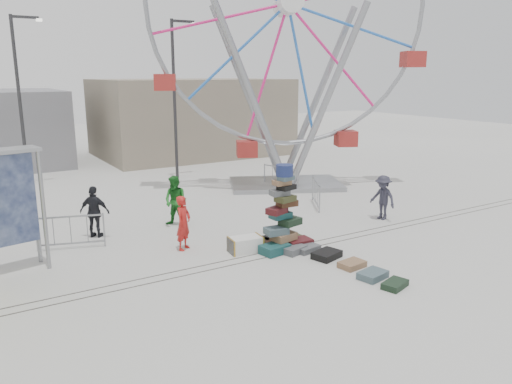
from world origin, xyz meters
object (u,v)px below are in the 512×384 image
barricade_wheel_front (316,193)px  steamer_trunk (245,244)px  barricade_wheel_back (281,178)px  pedestrian_black (95,212)px  lamp_post_left (21,93)px  suitcase_tower (282,225)px  pedestrian_red (183,223)px  lamp_post_right (176,91)px  pedestrian_grey (383,197)px  barricade_dummy_c (71,232)px  pedestrian_green (176,201)px  ferris_wheel (288,29)px

barricade_wheel_front → steamer_trunk: bearing=151.3°
barricade_wheel_back → pedestrian_black: 9.72m
lamp_post_left → suitcase_tower: (5.46, -13.97, -3.73)m
lamp_post_left → pedestrian_red: size_ratio=4.67×
suitcase_tower → pedestrian_red: 3.08m
barricade_wheel_front → pedestrian_black: 8.82m
steamer_trunk → suitcase_tower: bearing=-9.5°
lamp_post_right → pedestrian_grey: size_ratio=4.76×
barricade_wheel_back → lamp_post_left: bearing=-142.6°
suitcase_tower → barricade_wheel_front: size_ratio=1.34×
barricade_dummy_c → pedestrian_green: pedestrian_green is taller
ferris_wheel → suitcase_tower: bearing=-100.4°
suitcase_tower → ferris_wheel: ferris_wheel is taller
pedestrian_black → suitcase_tower: bearing=178.0°
barricade_dummy_c → steamer_trunk: bearing=-16.6°
barricade_dummy_c → pedestrian_green: 3.82m
ferris_wheel → lamp_post_right: bearing=152.7°
barricade_dummy_c → pedestrian_red: (3.00, -1.87, 0.31)m
suitcase_tower → lamp_post_left: bearing=105.8°
steamer_trunk → pedestrian_red: 2.04m
pedestrian_black → barricade_wheel_front: bearing=-144.9°
steamer_trunk → pedestrian_grey: 6.23m
lamp_post_right → barricade_wheel_front: size_ratio=4.00×
steamer_trunk → pedestrian_red: size_ratio=0.59×
suitcase_tower → steamer_trunk: bearing=158.5°
pedestrian_black → pedestrian_green: bearing=-144.8°
ferris_wheel → pedestrian_black: (-9.88, -3.10, -6.48)m
suitcase_tower → barricade_wheel_back: (4.61, 6.91, -0.20)m
suitcase_tower → pedestrian_black: 6.31m
ferris_wheel → pedestrian_black: bearing=-137.6°
barricade_wheel_back → pedestrian_red: 9.05m
barricade_wheel_front → pedestrian_green: size_ratio=1.09×
suitcase_tower → ferris_wheel: (5.16, 7.28, 6.60)m
lamp_post_right → suitcase_tower: size_ratio=2.98×
suitcase_tower → pedestrian_grey: bearing=2.6°
pedestrian_green → pedestrian_grey: (6.96, -3.25, -0.07)m
steamer_trunk → barricade_dummy_c: size_ratio=0.50×
lamp_post_left → ferris_wheel: bearing=-32.2°
barricade_wheel_back → pedestrian_red: pedestrian_red is taller
barricade_dummy_c → barricade_wheel_back: size_ratio=1.00×
barricade_wheel_back → pedestrian_red: (-7.28, -5.38, 0.31)m
barricade_dummy_c → barricade_wheel_front: size_ratio=1.00×
barricade_dummy_c → pedestrian_grey: (10.71, -2.68, 0.29)m
barricade_wheel_back → pedestrian_grey: size_ratio=1.19×
lamp_post_right → steamer_trunk: 12.68m
lamp_post_right → pedestrian_black: 10.62m
steamer_trunk → pedestrian_green: pedestrian_green is taller
suitcase_tower → steamer_trunk: size_ratio=2.66×
steamer_trunk → pedestrian_grey: pedestrian_grey is taller
lamp_post_right → barricade_wheel_front: (2.53, -8.47, -3.93)m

